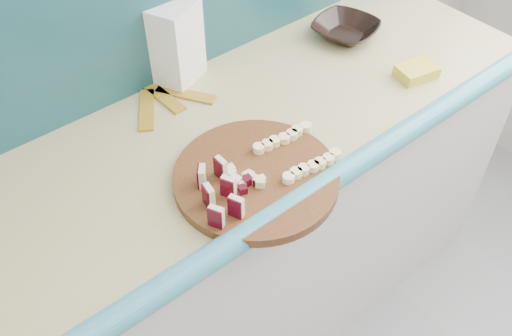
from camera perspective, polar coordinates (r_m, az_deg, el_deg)
The scene contains 10 objects.
kitchen_counter at distance 1.75m, azimuth -6.40°, elevation -9.48°, with size 2.20×0.63×0.91m.
backsplash at distance 1.47m, azimuth -15.31°, elevation 14.38°, with size 2.20×0.02×0.50m, color teal.
cutting_board at distance 1.32m, azimuth 0.00°, elevation -0.98°, with size 0.39×0.39×0.02m, color #41210E.
apple_wedges at distance 1.25m, azimuth -3.79°, elevation -2.34°, with size 0.11×0.15×0.05m.
apple_chunks at distance 1.30m, azimuth -0.92°, elevation -0.74°, with size 0.06×0.06×0.02m.
banana_slices at distance 1.36m, azimuth 4.14°, elevation 1.63°, with size 0.18×0.16×0.02m.
brown_bowl at distance 1.82m, azimuth 8.93°, elevation 13.49°, with size 0.19×0.19×0.05m, color black.
flour_bag at distance 1.59m, azimuth -7.92°, elevation 12.31°, with size 0.13×0.10×0.23m, color white.
sponge at distance 1.70m, azimuth 15.77°, elevation 9.27°, with size 0.11×0.08×0.03m, color gold.
banana_peel at distance 1.57m, azimuth -9.06°, elevation 6.73°, with size 0.24×0.20×0.01m.
Camera 1 is at (-0.39, 0.60, 1.88)m, focal length 40.00 mm.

